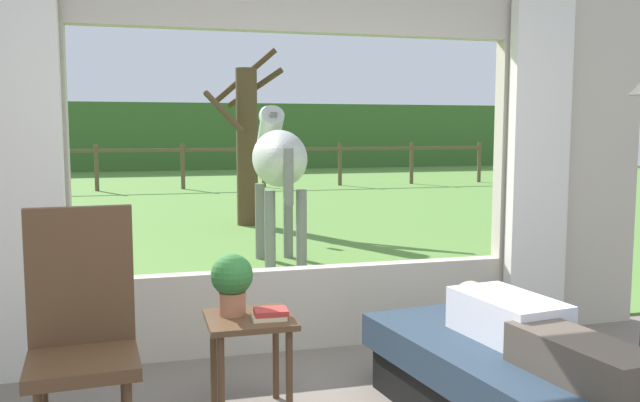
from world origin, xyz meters
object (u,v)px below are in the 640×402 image
recliner_sofa (522,387)px  rocking_chair (82,333)px  reclining_person (530,330)px  potted_plant (232,280)px  pasture_tree (246,142)px  horse (278,159)px  side_table (250,334)px  book_stack (270,314)px

recliner_sofa → rocking_chair: (-2.06, 0.38, 0.33)m
recliner_sofa → reclining_person: bearing=-97.9°
reclining_person → potted_plant: (-1.34, 0.65, 0.18)m
recliner_sofa → pasture_tree: (-0.20, 7.30, 1.07)m
horse → potted_plant: bearing=-102.0°
rocking_chair → potted_plant: rocking_chair is taller
rocking_chair → potted_plant: 0.77m
rocking_chair → horse: bearing=62.2°
side_table → potted_plant: potted_plant is taller
reclining_person → side_table: size_ratio=2.76×
side_table → pasture_tree: bearing=81.1°
reclining_person → pasture_tree: pasture_tree is taller
horse → pasture_tree: bearing=90.6°
reclining_person → rocking_chair: size_ratio=1.28×
pasture_tree → side_table: bearing=-98.9°
rocking_chair → pasture_tree: bearing=71.1°
rocking_chair → pasture_tree: 7.21m
reclining_person → potted_plant: potted_plant is taller
rocking_chair → book_stack: rocking_chair is taller
rocking_chair → side_table: rocking_chair is taller
potted_plant → horse: bearing=74.7°
recliner_sofa → book_stack: (-1.16, 0.47, 0.33)m
recliner_sofa → potted_plant: (-1.34, 0.60, 0.48)m
recliner_sofa → potted_plant: 1.54m
potted_plant → rocking_chair: bearing=-162.9°
potted_plant → pasture_tree: (1.14, 6.70, 0.59)m
recliner_sofa → book_stack: bearing=150.0°
side_table → horse: bearing=76.1°
recliner_sofa → rocking_chair: bearing=161.7°
rocking_chair → book_stack: size_ratio=5.99×
rocking_chair → potted_plant: size_ratio=3.50×
reclining_person → pasture_tree: size_ratio=0.53×
reclining_person → book_stack: size_ratio=7.68×
recliner_sofa → potted_plant: bearing=148.0°
pasture_tree → potted_plant: bearing=-99.7°
reclining_person → horse: bearing=86.6°
reclining_person → potted_plant: 1.50m
recliner_sofa → horse: (-0.34, 4.24, 0.94)m
recliner_sofa → side_table: size_ratio=3.48×
reclining_person → book_stack: reclining_person is taller
side_table → potted_plant: (-0.08, 0.06, 0.28)m
side_table → book_stack: (0.09, -0.07, 0.12)m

